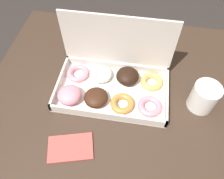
# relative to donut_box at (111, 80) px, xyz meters

# --- Properties ---
(ground_plane) EXTENTS (8.00, 8.00, 0.00)m
(ground_plane) POSITION_rel_donut_box_xyz_m (0.01, -0.06, -0.82)
(ground_plane) COLOR #2D2826
(dining_table) EXTENTS (0.95, 0.94, 0.77)m
(dining_table) POSITION_rel_donut_box_xyz_m (0.01, -0.06, -0.16)
(dining_table) COLOR #38281E
(dining_table) RESTS_ON ground_plane
(donut_box) EXTENTS (0.40, 0.24, 0.25)m
(donut_box) POSITION_rel_donut_box_xyz_m (0.00, 0.00, 0.00)
(donut_box) COLOR white
(donut_box) RESTS_ON dining_table
(coffee_mug) EXTENTS (0.09, 0.09, 0.10)m
(coffee_mug) POSITION_rel_donut_box_xyz_m (0.32, -0.03, 0.01)
(coffee_mug) COLOR white
(coffee_mug) RESTS_ON dining_table
(paper_napkin) EXTENTS (0.16, 0.12, 0.01)m
(paper_napkin) POSITION_rel_donut_box_xyz_m (-0.09, -0.26, -0.04)
(paper_napkin) COLOR #CC4C47
(paper_napkin) RESTS_ON dining_table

